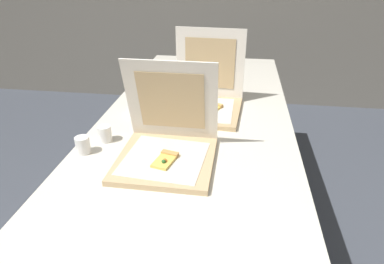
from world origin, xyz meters
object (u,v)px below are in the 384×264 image
at_px(pizza_box_middle, 205,99).
at_px(cup_white_far, 174,87).
at_px(cup_white_near_center, 105,134).
at_px(pizza_box_front, 167,146).
at_px(cup_white_near_left, 83,145).
at_px(cup_white_mid, 133,107).
at_px(table, 193,134).

bearing_deg(pizza_box_middle, cup_white_far, 137.38).
xyz_separation_m(pizza_box_middle, cup_white_near_center, (-0.38, -0.39, -0.02)).
relative_size(pizza_box_front, cup_white_far, 5.33).
bearing_deg(cup_white_near_left, pizza_box_middle, 48.73).
distance_m(cup_white_mid, cup_white_far, 0.34).
relative_size(table, cup_white_near_left, 34.44).
relative_size(table, pizza_box_front, 6.46).
distance_m(table, cup_white_far, 0.44).
height_order(table, cup_white_far, cup_white_far).
distance_m(pizza_box_front, pizza_box_middle, 0.50).
distance_m(pizza_box_middle, cup_white_mid, 0.36).
xyz_separation_m(table, pizza_box_middle, (0.03, 0.19, 0.10)).
bearing_deg(cup_white_near_left, table, 37.24).
xyz_separation_m(pizza_box_front, cup_white_near_center, (-0.29, 0.10, -0.02)).
xyz_separation_m(pizza_box_middle, cup_white_near_left, (-0.43, -0.49, -0.02)).
bearing_deg(table, pizza_box_front, -101.30).
relative_size(pizza_box_front, pizza_box_middle, 0.96).
height_order(cup_white_near_left, cup_white_near_center, same).
xyz_separation_m(table, cup_white_mid, (-0.31, 0.09, 0.08)).
height_order(pizza_box_front, cup_white_far, pizza_box_front).
height_order(pizza_box_front, pizza_box_middle, pizza_box_middle).
distance_m(table, pizza_box_middle, 0.22).
bearing_deg(cup_white_near_center, cup_white_mid, 83.29).
bearing_deg(cup_white_near_center, cup_white_near_left, -116.17).
xyz_separation_m(cup_white_mid, cup_white_near_center, (-0.03, -0.29, 0.00)).
relative_size(cup_white_far, cup_white_near_center, 1.00).
relative_size(pizza_box_middle, cup_white_near_left, 5.56).
bearing_deg(cup_white_near_center, cup_white_far, 72.83).
height_order(cup_white_far, cup_white_near_center, same).
height_order(table, pizza_box_front, pizza_box_front).
bearing_deg(cup_white_mid, table, -16.29).
xyz_separation_m(pizza_box_front, cup_white_near_left, (-0.34, -0.00, -0.02)).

